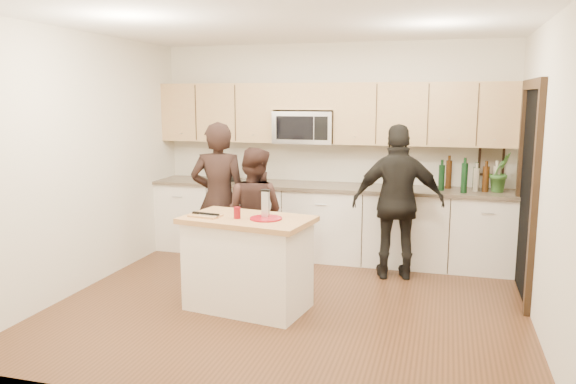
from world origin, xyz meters
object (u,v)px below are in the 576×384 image
(toaster, at_px, (223,173))
(woman_right, at_px, (398,202))
(woman_left, at_px, (219,200))
(woman_center, at_px, (254,213))
(island, at_px, (248,263))

(toaster, height_order, woman_right, woman_right)
(toaster, height_order, woman_left, woman_left)
(toaster, height_order, woman_center, woman_center)
(island, xyz_separation_m, woman_right, (1.30, 1.34, 0.41))
(woman_center, bearing_deg, toaster, -43.29)
(island, distance_m, woman_center, 1.00)
(woman_left, bearing_deg, toaster, -81.68)
(toaster, distance_m, woman_right, 2.39)
(island, xyz_separation_m, woman_center, (-0.26, 0.92, 0.29))
(toaster, relative_size, woman_center, 0.23)
(woman_left, bearing_deg, woman_center, 171.76)
(island, height_order, woman_center, woman_center)
(toaster, distance_m, woman_left, 1.06)
(woman_left, distance_m, woman_center, 0.43)
(island, distance_m, woman_left, 1.20)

